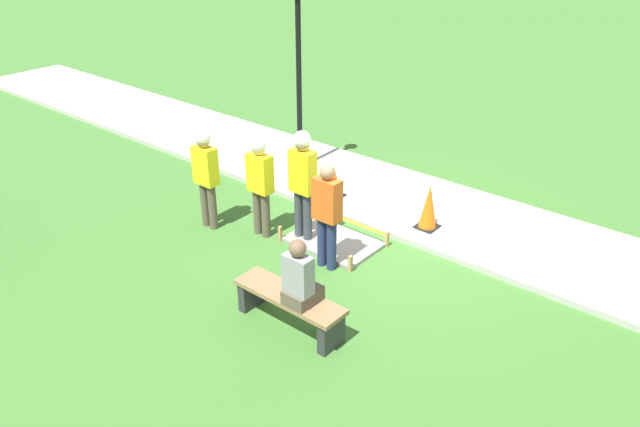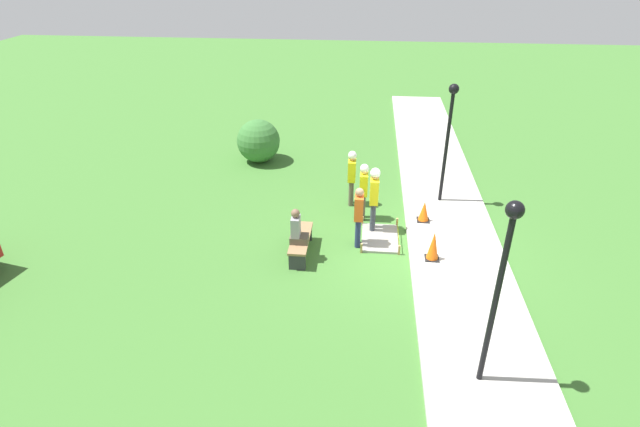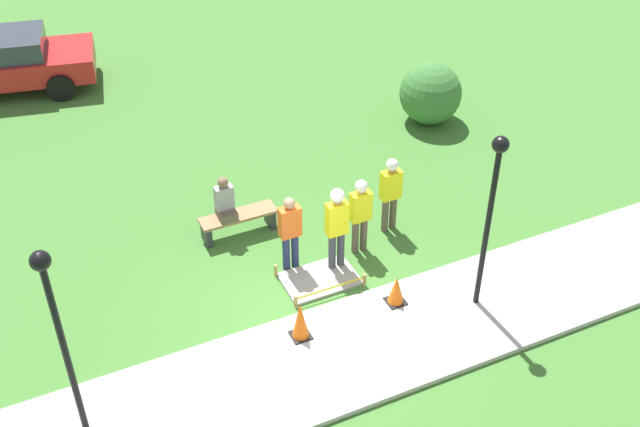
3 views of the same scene
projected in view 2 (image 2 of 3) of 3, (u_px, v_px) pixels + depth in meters
name	position (u px, v px, depth m)	size (l,w,h in m)	color
ground_plane	(408.00, 251.00, 12.60)	(60.00, 60.00, 0.00)	#3D702D
sidewalk	(456.00, 252.00, 12.48)	(28.00, 2.36, 0.10)	#ADAAA3
wet_concrete_patch	(380.00, 238.00, 13.10)	(1.44, 0.99, 0.26)	gray
traffic_cone_near_patch	(433.00, 246.00, 11.96)	(0.34, 0.34, 0.75)	black
traffic_cone_far_patch	(424.00, 211.00, 13.66)	(0.34, 0.34, 0.58)	black
park_bench	(301.00, 242.00, 12.37)	(1.55, 0.44, 0.48)	#2D2D33
person_seated_on_bench	(297.00, 229.00, 11.93)	(0.36, 0.44, 0.89)	brown
worker_supervisor	(352.00, 174.00, 14.40)	(0.40, 0.24, 1.68)	brown
worker_assistant	(374.00, 194.00, 12.99)	(0.40, 0.26, 1.83)	#383D47
worker_trainee	(364.00, 187.00, 13.63)	(0.40, 0.24, 1.66)	brown
bystander_in_orange_shirt	(359.00, 214.00, 12.43)	(0.40, 0.22, 1.62)	navy
lamppost_near	(449.00, 126.00, 13.78)	(0.28, 0.28, 3.46)	black
lamppost_far	(502.00, 269.00, 7.71)	(0.28, 0.28, 3.53)	black
shrub_rounded_near	(258.00, 141.00, 17.40)	(1.50, 1.50, 1.50)	#387033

